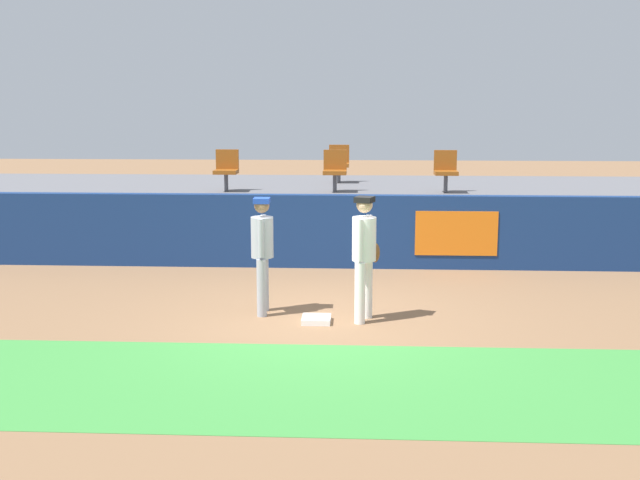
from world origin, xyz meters
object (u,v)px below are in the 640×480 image
seat_front_left (227,168)px  seat_back_center (339,162)px  player_fielder_home (365,250)px  first_base (316,319)px  player_runner_visitor (262,247)px  seat_front_center (335,168)px  seat_front_right (446,169)px

seat_front_left → seat_back_center: same height
player_fielder_home → seat_front_left: bearing=-131.6°
first_base → seat_front_left: 5.81m
first_base → player_runner_visitor: bearing=152.0°
player_fielder_home → player_runner_visitor: size_ratio=1.04×
first_base → player_fielder_home: 1.20m
seat_front_left → seat_back_center: (2.23, 1.80, -0.00)m
player_fielder_home → seat_front_left: 5.77m
seat_front_left → seat_front_center: 2.20m
first_base → player_fielder_home: player_fielder_home is taller
player_fielder_home → seat_back_center: seat_back_center is taller
seat_back_center → seat_front_right: (2.19, -1.80, 0.00)m
first_base → seat_front_left: bearing=112.4°
seat_front_left → player_fielder_home: bearing=-60.9°
first_base → player_runner_visitor: (-0.81, 0.43, 0.95)m
seat_back_center → seat_front_right: 2.83m
first_base → player_runner_visitor: player_runner_visitor is taller
seat_back_center → seat_front_left: bearing=-141.1°
player_fielder_home → player_runner_visitor: 1.51m
seat_front_left → seat_front_right: (4.42, -0.00, -0.00)m
first_base → seat_front_right: bearing=65.9°
player_fielder_home → seat_front_left: seat_front_left is taller
first_base → seat_front_right: size_ratio=0.48×
player_fielder_home → seat_front_left: (-2.79, 5.01, 0.70)m
player_fielder_home → seat_back_center: size_ratio=2.11×
first_base → player_fielder_home: size_ratio=0.23×
player_runner_visitor → seat_front_center: 4.85m
seat_front_left → seat_front_right: size_ratio=1.00×
player_runner_visitor → seat_front_left: (-1.31, 4.71, 0.74)m
first_base → seat_front_left: size_ratio=0.48×
first_base → player_runner_visitor: size_ratio=0.23×
player_fielder_home → seat_back_center: bearing=-156.0°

